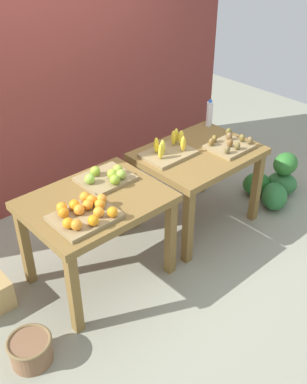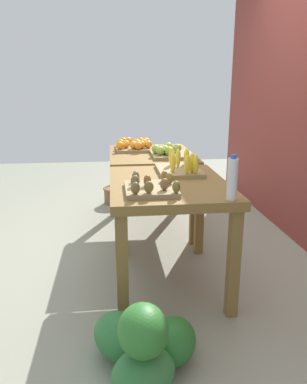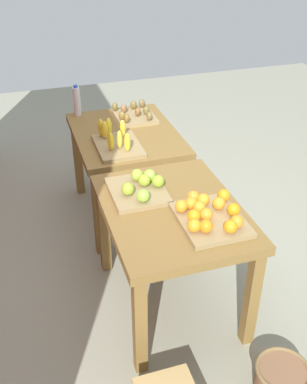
% 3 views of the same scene
% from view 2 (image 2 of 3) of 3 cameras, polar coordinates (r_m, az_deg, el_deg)
% --- Properties ---
extents(ground_plane, '(8.00, 8.00, 0.00)m').
position_cam_2_polar(ground_plane, '(3.38, 0.67, -8.71)').
color(ground_plane, gray).
extents(display_table_left, '(1.04, 0.80, 0.77)m').
position_cam_2_polar(display_table_left, '(3.70, -0.36, 4.24)').
color(display_table_left, brown).
rests_on(display_table_left, ground_plane).
extents(display_table_right, '(1.04, 0.80, 0.77)m').
position_cam_2_polar(display_table_right, '(2.62, 2.22, -0.77)').
color(display_table_right, brown).
rests_on(display_table_right, ground_plane).
extents(orange_bin, '(0.45, 0.38, 0.11)m').
position_cam_2_polar(orange_bin, '(3.85, -2.94, 7.08)').
color(orange_bin, '#917C51').
rests_on(orange_bin, display_table_left).
extents(apple_bin, '(0.40, 0.36, 0.11)m').
position_cam_2_polar(apple_bin, '(3.48, 2.27, 6.03)').
color(apple_bin, '#917C51').
rests_on(apple_bin, display_table_left).
extents(banana_crate, '(0.44, 0.32, 0.17)m').
position_cam_2_polar(banana_crate, '(2.83, 4.09, 3.76)').
color(banana_crate, '#917C51').
rests_on(banana_crate, display_table_right).
extents(kiwi_bin, '(0.37, 0.33, 0.10)m').
position_cam_2_polar(kiwi_bin, '(2.33, -0.29, 0.82)').
color(kiwi_bin, '#917C51').
rests_on(kiwi_bin, display_table_right).
extents(water_bottle, '(0.06, 0.06, 0.26)m').
position_cam_2_polar(water_bottle, '(2.19, 11.87, 1.98)').
color(water_bottle, silver).
rests_on(water_bottle, display_table_right).
extents(watermelon_pile, '(0.66, 0.65, 0.47)m').
position_cam_2_polar(watermelon_pile, '(2.01, -1.53, -22.27)').
color(watermelon_pile, '#307339').
rests_on(watermelon_pile, ground_plane).
extents(wicker_basket, '(0.30, 0.30, 0.20)m').
position_cam_2_polar(wicker_basket, '(4.63, -5.76, -0.42)').
color(wicker_basket, brown).
rests_on(wicker_basket, ground_plane).
extents(cardboard_produce_box, '(0.40, 0.30, 0.24)m').
position_cam_2_polar(cardboard_produce_box, '(4.72, 2.14, 0.16)').
color(cardboard_produce_box, tan).
rests_on(cardboard_produce_box, ground_plane).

